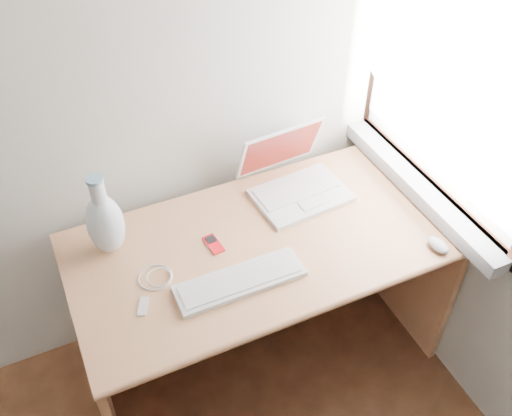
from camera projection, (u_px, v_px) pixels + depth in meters
name	position (u px, v px, depth m)	size (l,w,h in m)	color
window	(451.00, 75.00, 1.92)	(0.11, 0.99, 1.10)	white
desk	(254.00, 263.00, 2.29)	(1.42, 0.71, 0.75)	tan
laptop	(296.00, 179.00, 2.26)	(0.38, 0.32, 0.25)	white
external_keyboard	(240.00, 281.00, 1.93)	(0.45, 0.14, 0.02)	white
mouse	(438.00, 245.00, 2.05)	(0.05, 0.09, 0.03)	white
ipod	(214.00, 244.00, 2.07)	(0.05, 0.10, 0.01)	red
cable_coil	(155.00, 277.00, 1.95)	(0.12, 0.12, 0.01)	white
remote	(143.00, 306.00, 1.86)	(0.03, 0.07, 0.01)	white
vase	(105.00, 222.00, 1.96)	(0.13, 0.13, 0.33)	white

